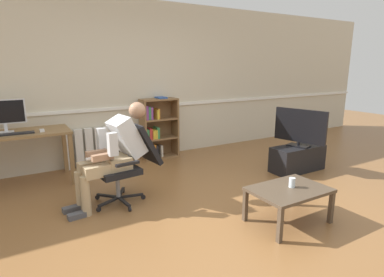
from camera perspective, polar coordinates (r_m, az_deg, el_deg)
ground_plane at (r=3.57m, az=5.02°, el=-14.07°), size 18.00×18.00×0.00m
back_wall at (r=5.54m, az=-11.03°, el=10.06°), size 12.00×0.13×2.70m
computer_desk at (r=4.81m, az=-29.67°, el=-0.21°), size 1.40×0.66×0.76m
imac_monitor at (r=4.83m, az=-31.07°, el=3.95°), size 0.52×0.14×0.44m
keyboard at (r=4.66m, az=-29.44°, el=0.78°), size 0.44×0.12×0.02m
computer_mouse at (r=4.69m, az=-25.66°, el=1.34°), size 0.06×0.10×0.03m
bookshelf at (r=5.59m, az=-6.47°, el=1.68°), size 0.65×0.29×1.09m
radiator at (r=5.39m, az=-17.40°, el=-1.47°), size 0.91×0.08×0.64m
office_chair at (r=3.87m, az=-11.38°, el=-3.75°), size 0.85×0.63×0.95m
person_seated at (r=3.77m, az=-13.99°, el=-2.34°), size 1.04×0.42×1.21m
tv_stand at (r=5.21m, az=18.65°, el=-3.46°), size 0.89×0.37×0.40m
tv_screen at (r=5.09m, az=19.07°, el=1.98°), size 0.28×0.81×0.58m
coffee_table at (r=3.47m, az=17.26°, el=-9.36°), size 0.81×0.56×0.38m
drinking_glass at (r=3.48m, az=17.77°, el=-7.65°), size 0.06×0.06×0.10m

